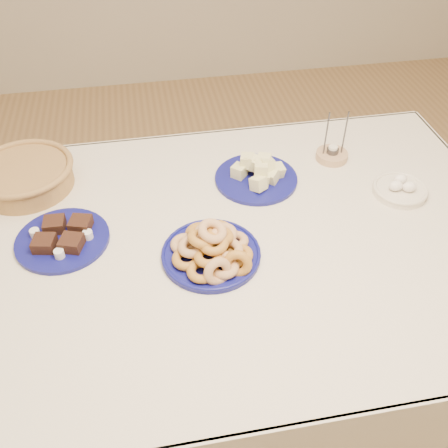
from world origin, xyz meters
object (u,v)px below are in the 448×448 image
Objects in this scene: brownie_plate at (63,238)px; egg_bowl at (400,189)px; dining_table at (221,265)px; candle_holder at (332,155)px; wicker_basket at (24,175)px; melon_plate at (258,174)px; donut_platter at (212,249)px.

egg_bowl reaches higher than brownie_plate.
dining_table is 0.55m from candle_holder.
candle_holder is 0.26m from egg_bowl.
candle_holder is (0.43, 0.31, 0.12)m from dining_table.
egg_bowl is (1.12, -0.24, -0.03)m from wicker_basket.
brownie_plate is 1.47× the size of egg_bowl.
wicker_basket reaches higher than egg_bowl.
egg_bowl is at bearing -19.08° from melon_plate.
candle_holder is (0.47, 0.38, -0.02)m from donut_platter.
donut_platter reaches higher than egg_bowl.
dining_table is at bearing -170.22° from egg_bowl.
brownie_plate is 0.89m from candle_holder.
brownie_plate is at bearing -163.54° from melon_plate.
brownie_plate is 1.00m from egg_bowl.
wicker_basket is 0.98m from candle_holder.
wicker_basket is at bearing 114.21° from brownie_plate.
candle_holder is (0.27, 0.07, -0.01)m from melon_plate.
donut_platter is 1.75× the size of candle_holder.
melon_plate is 0.61m from brownie_plate.
candle_holder reaches higher than melon_plate.
melon_plate reaches higher than brownie_plate.
donut_platter is 0.60m from candle_holder.
donut_platter is 0.94× the size of wicker_basket.
donut_platter is at bearing -122.48° from melon_plate.
donut_platter is 0.63m from egg_bowl.
candle_holder is at bearing 123.63° from egg_bowl.
egg_bowl is (0.14, -0.21, 0.00)m from candle_holder.
melon_plate is (0.20, 0.31, -0.01)m from donut_platter.
candle_holder is at bearing 15.96° from brownie_plate.
donut_platter is at bearing -140.77° from candle_holder.
dining_table is 0.45m from brownie_plate.
dining_table is 5.58× the size of donut_platter.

